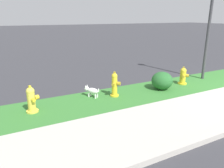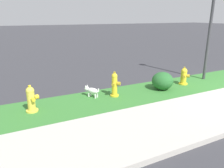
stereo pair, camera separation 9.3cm
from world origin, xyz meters
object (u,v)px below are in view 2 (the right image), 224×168
Objects in this scene: street_lamp at (213,5)px; fire_hydrant_far_end at (31,99)px; fire_hydrant_across_street at (184,76)px; small_white_dog at (92,91)px; shrub_bush_mid_verge at (162,81)px; fire_hydrant_near_corner at (115,85)px.

fire_hydrant_far_end is at bearing -178.38° from street_lamp.
fire_hydrant_across_street reaches higher than small_white_dog.
small_white_dog is 0.12× the size of street_lamp.
shrub_bush_mid_verge is at bearing -173.11° from street_lamp.
fire_hydrant_across_street reaches higher than shrub_bush_mid_verge.
fire_hydrant_near_corner reaches higher than fire_hydrant_far_end.
fire_hydrant_across_street is at bearing -126.29° from small_white_dog.
fire_hydrant_near_corner is 4.75m from street_lamp.
fire_hydrant_near_corner is at bearing 76.22° from fire_hydrant_far_end.
fire_hydrant_far_end reaches higher than shrub_bush_mid_verge.
fire_hydrant_far_end is (-5.31, -0.02, 0.04)m from fire_hydrant_across_street.
street_lamp is at bearing 6.89° from shrub_bush_mid_verge.
street_lamp is 3.43m from shrub_bush_mid_verge.
street_lamp reaches higher than shrub_bush_mid_verge.
fire_hydrant_far_end is at bearing -44.24° from fire_hydrant_near_corner.
shrub_bush_mid_verge is (-1.08, -0.11, -0.00)m from fire_hydrant_across_street.
fire_hydrant_across_street is 2.84m from fire_hydrant_near_corner.
fire_hydrant_far_end is at bearing 178.70° from shrub_bush_mid_verge.
fire_hydrant_near_corner is at bearing -143.25° from small_white_dog.
street_lamp reaches higher than fire_hydrant_across_street.
fire_hydrant_near_corner is 1.63× the size of small_white_dog.
fire_hydrant_across_street is 0.83× the size of fire_hydrant_near_corner.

